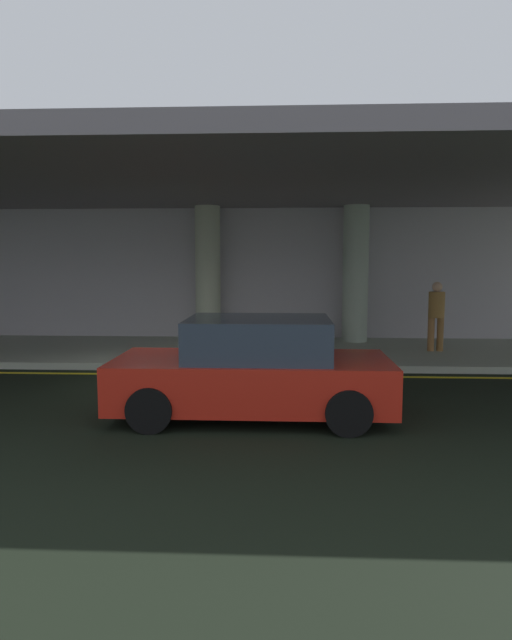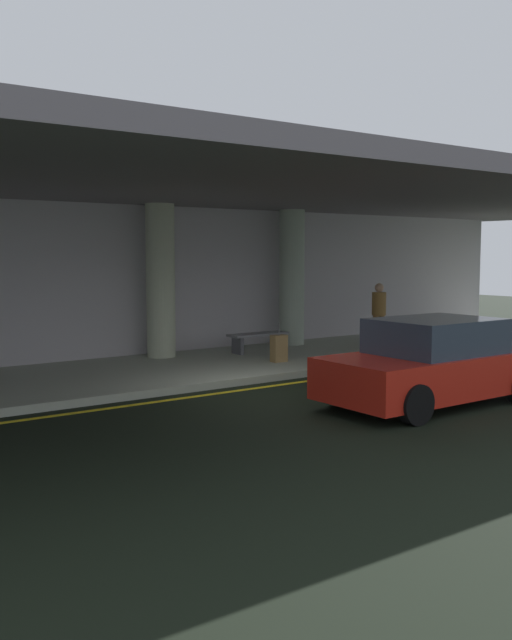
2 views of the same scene
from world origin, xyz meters
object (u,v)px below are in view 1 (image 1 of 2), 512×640
support_column_center (208,274)px  bench_metal (294,331)px  traveler_with_luggage (436,312)px  suitcase_upright_secondary (272,341)px  support_column_right_mid (355,274)px  car_red (254,370)px

support_column_center → bench_metal: bearing=-16.8°
support_column_center → traveler_with_luggage: (5.76, -1.56, -0.86)m
support_column_center → suitcase_upright_secondary: bearing=-51.8°
suitcase_upright_secondary → bench_metal: 1.67m
support_column_right_mid → suitcase_upright_secondary: support_column_right_mid is taller
support_column_center → traveler_with_luggage: size_ratio=2.17×
support_column_center → support_column_right_mid: same height
support_column_right_mid → traveler_with_luggage: (1.76, -1.56, -0.86)m
traveler_with_luggage → car_red: bearing=-172.0°
support_column_right_mid → car_red: support_column_right_mid is taller
support_column_right_mid → traveler_with_luggage: 2.51m
suitcase_upright_secondary → bench_metal: suitcase_upright_secondary is taller
bench_metal → support_column_right_mid: bearing=23.5°
suitcase_upright_secondary → traveler_with_luggage: bearing=35.6°
car_red → bench_metal: car_red is taller
car_red → suitcase_upright_secondary: bearing=91.6°
traveler_with_luggage → suitcase_upright_secondary: 4.07m
suitcase_upright_secondary → bench_metal: size_ratio=0.56×
support_column_right_mid → traveler_with_luggage: bearing=-41.6°
car_red → traveler_with_luggage: size_ratio=2.44×
support_column_center → support_column_right_mid: bearing=0.0°
suitcase_upright_secondary → support_column_center: bearing=153.3°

